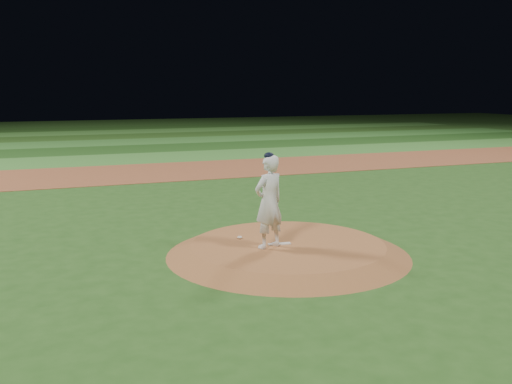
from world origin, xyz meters
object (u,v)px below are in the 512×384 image
at_px(pitching_rubber, 279,244).
at_px(rosin_bag, 240,237).
at_px(pitchers_mound, 288,249).
at_px(pitcher_on_mound, 269,201).

relative_size(pitching_rubber, rosin_bag, 4.41).
height_order(pitchers_mound, pitcher_on_mound, pitcher_on_mound).
xyz_separation_m(pitchers_mound, rosin_bag, (-0.88, 0.80, 0.16)).
bearing_deg(pitching_rubber, rosin_bag, 137.02).
bearing_deg(pitching_rubber, pitcher_on_mound, -149.63).
distance_m(pitching_rubber, pitcher_on_mound, 1.08).
bearing_deg(rosin_bag, pitching_rubber, -50.11).
height_order(pitchers_mound, pitching_rubber, pitching_rubber).
distance_m(rosin_bag, pitcher_on_mound, 1.42).
bearing_deg(pitchers_mound, pitcher_on_mound, -165.45).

